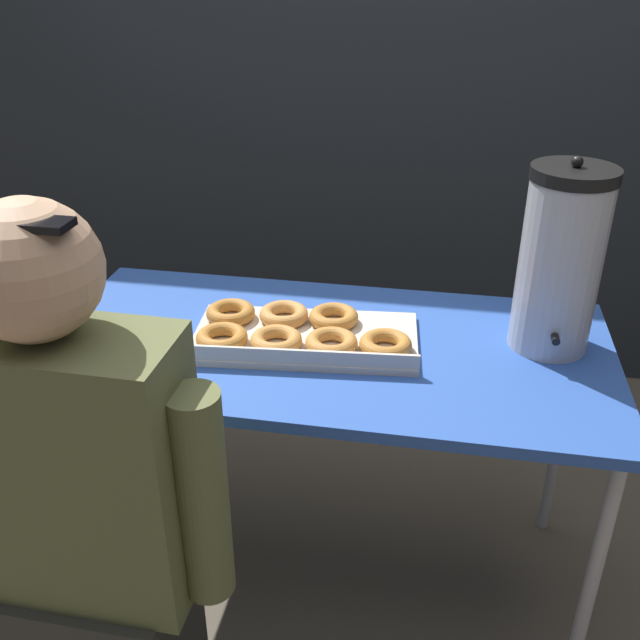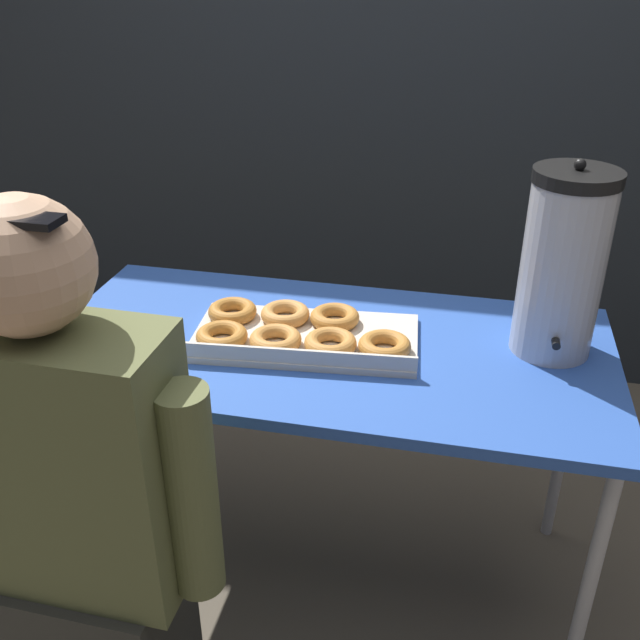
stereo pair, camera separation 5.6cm
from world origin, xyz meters
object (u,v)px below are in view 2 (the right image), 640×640
Objects in this scene: cell_phone at (123,365)px; person_seated at (77,524)px; coffee_urn at (563,265)px; donut_box at (299,333)px.

person_seated is (0.05, -0.34, -0.14)m from cell_phone.
person_seated reaches higher than coffee_urn.
coffee_urn is at bearing -143.37° from person_seated.
donut_box reaches higher than cell_phone.
donut_box is at bearing -118.35° from person_seated.
donut_box is 3.35× the size of cell_phone.
coffee_urn is at bearing 27.76° from cell_phone.
coffee_urn is 2.73× the size of cell_phone.
cell_phone is (-0.36, -0.20, -0.02)m from donut_box.
person_seated reaches higher than cell_phone.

